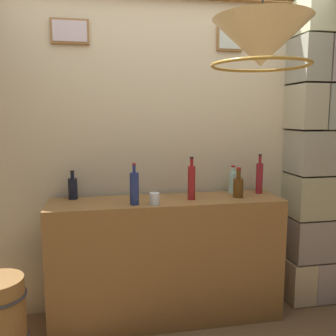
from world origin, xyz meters
TOP-DOWN VIEW (x-y plane):
  - panelled_rear_partition at (-0.00, 1.10)m, footprint 3.11×0.15m
  - stone_pillar at (1.27, 0.92)m, footprint 0.42×0.39m
  - bar_shelf_unit at (0.00, 0.81)m, footprint 1.77×0.43m
  - liquor_bottle_tequila at (0.58, 0.95)m, footprint 0.07×0.07m
  - liquor_bottle_rye at (-0.26, 0.70)m, footprint 0.07×0.07m
  - liquor_bottle_bourbon at (0.56, 0.78)m, footprint 0.08×0.08m
  - liquor_bottle_vodka at (-0.70, 0.96)m, footprint 0.07×0.07m
  - liquor_bottle_scotch at (0.78, 0.89)m, footprint 0.06×0.06m
  - liquor_bottle_vermouth at (0.18, 0.78)m, footprint 0.06×0.06m
  - glass_tumbler_rocks at (-0.11, 0.67)m, footprint 0.07×0.07m
  - pendant_lamp at (0.27, -0.17)m, footprint 0.47×0.47m

SIDE VIEW (x-z plane):
  - bar_shelf_unit at x=0.00m, z-range 0.00..0.96m
  - glass_tumbler_rocks at x=-0.11m, z-range 0.96..1.05m
  - liquor_bottle_bourbon at x=0.56m, z-range 0.93..1.17m
  - liquor_bottle_vodka at x=-0.70m, z-range 0.94..1.16m
  - liquor_bottle_tequila at x=0.58m, z-range 0.94..1.17m
  - liquor_bottle_rye at x=-0.26m, z-range 0.93..1.24m
  - liquor_bottle_scotch at x=0.78m, z-range 0.93..1.26m
  - liquor_bottle_vermouth at x=0.18m, z-range 0.94..1.26m
  - stone_pillar at x=1.27m, z-range 0.01..2.58m
  - panelled_rear_partition at x=0.00m, z-range 0.08..2.72m
  - pendant_lamp at x=0.27m, z-range 1.62..2.24m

